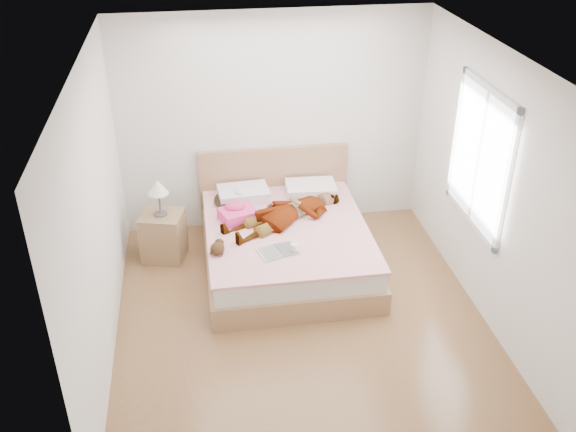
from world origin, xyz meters
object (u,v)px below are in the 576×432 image
object	(u,v)px
nightstand	(163,232)
magazine	(279,251)
bed	(285,241)
woman	(287,209)
coffee_mug	(295,247)
phone	(238,190)
plush_toy	(218,248)
towel	(237,213)

from	to	relation	value
nightstand	magazine	bearing A→B (deg)	-36.69
bed	woman	bearing A→B (deg)	73.94
coffee_mug	nightstand	xyz separation A→B (m)	(-1.35, 0.89, -0.23)
phone	bed	bearing A→B (deg)	-76.97
magazine	coffee_mug	xyz separation A→B (m)	(0.16, -0.00, 0.03)
magazine	plush_toy	bearing A→B (deg)	172.76
towel	coffee_mug	size ratio (longest dim) A/B	4.02
bed	magazine	world-z (taller)	bed
woman	magazine	xyz separation A→B (m)	(-0.19, -0.68, -0.10)
phone	towel	size ratio (longest dim) A/B	0.21
woman	towel	distance (m)	0.55
phone	nightstand	distance (m)	0.97
woman	bed	bearing A→B (deg)	-45.60
magazine	coffee_mug	world-z (taller)	coffee_mug
towel	coffee_mug	distance (m)	0.90
phone	coffee_mug	size ratio (longest dim) A/B	0.83
woman	coffee_mug	xyz separation A→B (m)	(-0.03, -0.69, -0.06)
towel	nightstand	size ratio (longest dim) A/B	0.47
coffee_mug	plush_toy	size ratio (longest dim) A/B	0.47
phone	towel	world-z (taller)	phone
bed	nightstand	size ratio (longest dim) A/B	2.13
nightstand	towel	bearing A→B (deg)	-10.13
magazine	plush_toy	world-z (taller)	plush_toy
towel	coffee_mug	bearing A→B (deg)	-54.99
coffee_mug	plush_toy	bearing A→B (deg)	174.10
phone	magazine	bearing A→B (deg)	-103.41
phone	coffee_mug	bearing A→B (deg)	-95.91
towel	magazine	distance (m)	0.82
bed	coffee_mug	world-z (taller)	bed
bed	towel	distance (m)	0.62
woman	magazine	bearing A→B (deg)	-44.82
woman	bed	size ratio (longest dim) A/B	0.74
magazine	woman	bearing A→B (deg)	74.72
bed	magazine	xyz separation A→B (m)	(-0.16, -0.57, 0.24)
woman	plush_toy	world-z (taller)	woman
magazine	nightstand	xyz separation A→B (m)	(-1.19, 0.89, -0.19)
woman	magazine	distance (m)	0.72
plush_toy	phone	bearing A→B (deg)	73.52
towel	coffee_mug	world-z (taller)	towel
coffee_mug	woman	bearing A→B (deg)	87.90
towel	coffee_mug	xyz separation A→B (m)	(0.52, -0.74, -0.04)
bed	phone	bearing A→B (deg)	132.57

